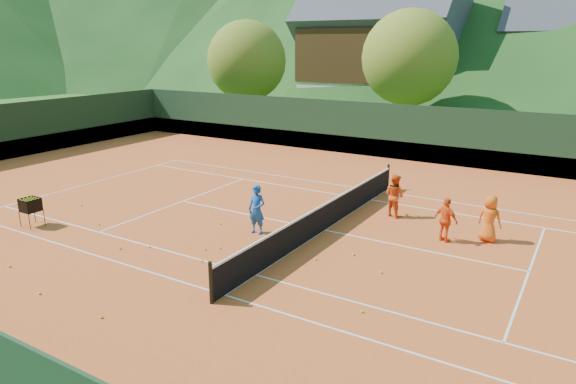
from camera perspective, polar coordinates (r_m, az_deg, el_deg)
The scene contains 29 objects.
ground at distance 17.54m, azimuth 4.05°, elevation -4.30°, with size 400.00×400.00×0.00m, color #274D18.
clay_court at distance 17.54m, azimuth 4.05°, elevation -4.27°, with size 40.00×24.00×0.02m, color #C44F1F.
coach at distance 16.96m, azimuth -3.49°, elevation -1.97°, with size 0.61×0.40×1.66m, color #1951A7.
student_a at distance 19.07m, azimuth 11.75°, elevation -0.37°, with size 0.76×0.59×1.57m, color #ED5115.
student_b at distance 17.03m, azimuth 17.14°, elevation -2.99°, with size 0.85×0.35×1.44m, color #FF5B16.
student_c at distance 17.51m, azimuth 21.49°, elevation -2.78°, with size 0.74×0.48×1.51m, color orange.
tennis_ball_1 at distance 16.05m, azimuth -9.21°, elevation -6.28°, with size 0.07×0.07×0.07m, color #CBED27.
tennis_ball_3 at distance 14.63m, azimuth -25.88°, elevation -10.08°, with size 0.07×0.07×0.07m, color #CBED27.
tennis_ball_4 at distance 16.07m, azimuth -7.57°, elevation -6.17°, with size 0.07×0.07×0.07m, color #CBED27.
tennis_ball_5 at distance 21.62m, azimuth -21.98°, elevation -1.34°, with size 0.07×0.07×0.07m, color #CBED27.
tennis_ball_6 at distance 18.19m, azimuth -7.52°, elevation -3.47°, with size 0.07×0.07×0.07m, color #CBED27.
tennis_ball_7 at distance 15.17m, azimuth 3.08°, elevation -7.44°, with size 0.07×0.07×0.07m, color #CBED27.
tennis_ball_8 at distance 15.23m, azimuth -9.54°, elevation -7.56°, with size 0.07×0.07×0.07m, color #CBED27.
tennis_ball_9 at distance 14.56m, azimuth 10.32°, elevation -8.74°, with size 0.07×0.07×0.07m, color #CBED27.
tennis_ball_10 at distance 15.58m, azimuth 7.31°, elevation -6.90°, with size 0.07×0.07×0.07m, color #CBED27.
tennis_ball_12 at distance 16.67m, azimuth -28.53°, elevation -7.26°, with size 0.07×0.07×0.07m, color #CBED27.
tennis_ball_14 at distance 19.11m, azimuth -20.26°, elevation -3.39°, with size 0.07×0.07×0.07m, color #CBED27.
tennis_ball_16 at distance 12.53m, azimuth 8.22°, elevation -13.00°, with size 0.07×0.07×0.07m, color #CBED27.
tennis_ball_17 at distance 12.92m, azimuth -20.02°, elevation -12.92°, with size 0.07×0.07×0.07m, color #CBED27.
tennis_ball_19 at distance 16.72m, azimuth -18.17°, elevation -5.96°, with size 0.07×0.07×0.07m, color #CBED27.
tennis_ball_20 at distance 19.81m, azimuth -25.57°, elevation -3.32°, with size 0.07×0.07×0.07m, color #CBED27.
tennis_ball_21 at distance 16.59m, azimuth -15.14°, elevation -5.88°, with size 0.07×0.07×0.07m, color #CBED27.
court_lines at distance 17.53m, azimuth 4.05°, elevation -4.23°, with size 23.83×11.03×0.00m.
tennis_net at distance 17.37m, azimuth 4.09°, elevation -2.70°, with size 0.10×12.07×1.10m.
perimeter_fence at distance 17.14m, azimuth 4.14°, elevation -0.33°, with size 40.40×24.24×3.00m.
ball_hopper at distance 19.74m, azimuth -26.71°, elevation -1.35°, with size 0.57×0.57×1.00m.
chalet_left at distance 47.94m, azimuth 10.24°, elevation 15.36°, with size 13.80×9.93×12.92m.
tree_a at distance 40.22m, azimuth -4.60°, elevation 14.34°, with size 6.00×6.00×7.88m.
tree_b at distance 36.51m, azimuth 13.36°, elevation 14.30°, with size 6.40×6.40×8.40m.
Camera 1 is at (7.43, -14.66, 6.13)m, focal length 32.00 mm.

